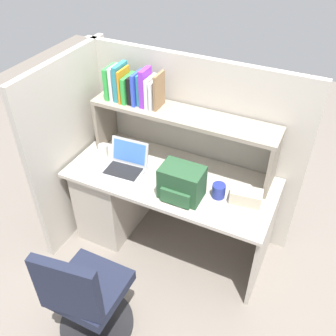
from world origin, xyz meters
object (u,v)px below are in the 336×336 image
object	(u,v)px
office_chair	(87,300)
computer_mouse	(90,163)
paper_cup	(103,151)
laptop	(126,164)
backpack	(181,183)
snack_canister	(219,191)
tissue_box	(246,197)

from	to	relation	value
office_chair	computer_mouse	bearing A→B (deg)	-66.69
computer_mouse	paper_cup	distance (m)	0.16
laptop	backpack	xyz separation A→B (m)	(0.51, -0.10, 0.07)
paper_cup	snack_canister	bearing A→B (deg)	-2.89
laptop	backpack	size ratio (longest dim) A/B	1.08
computer_mouse	office_chair	xyz separation A→B (m)	(0.52, -0.85, -0.35)
office_chair	backpack	bearing A→B (deg)	-117.06
computer_mouse	paper_cup	xyz separation A→B (m)	(0.04, 0.15, 0.04)
laptop	backpack	bearing A→B (deg)	-10.77
computer_mouse	snack_canister	world-z (taller)	snack_canister
tissue_box	office_chair	size ratio (longest dim) A/B	0.24
tissue_box	snack_canister	bearing A→B (deg)	-178.77
computer_mouse	tissue_box	distance (m)	1.24
snack_canister	laptop	bearing A→B (deg)	-178.77
snack_canister	office_chair	distance (m)	1.15
backpack	tissue_box	world-z (taller)	backpack
tissue_box	backpack	bearing A→B (deg)	-169.04
paper_cup	snack_canister	distance (m)	1.01
paper_cup	snack_canister	xyz separation A→B (m)	(1.01, -0.05, -0.00)
paper_cup	laptop	bearing A→B (deg)	-14.90
laptop	computer_mouse	xyz separation A→B (m)	(-0.29, -0.08, -0.03)
laptop	paper_cup	xyz separation A→B (m)	(-0.25, 0.07, 0.00)
paper_cup	tissue_box	xyz separation A→B (m)	(1.20, -0.02, -0.00)
computer_mouse	paper_cup	bearing A→B (deg)	98.33
backpack	paper_cup	distance (m)	0.79
computer_mouse	backpack	bearing A→B (deg)	21.16
computer_mouse	snack_canister	bearing A→B (deg)	27.73
office_chair	snack_canister	bearing A→B (deg)	-127.15
backpack	office_chair	bearing A→B (deg)	-109.02
paper_cup	office_chair	world-z (taller)	office_chair
laptop	tissue_box	xyz separation A→B (m)	(0.95, 0.05, -0.00)
laptop	tissue_box	distance (m)	0.95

